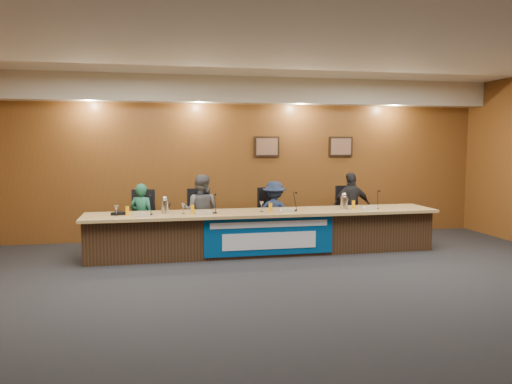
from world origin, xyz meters
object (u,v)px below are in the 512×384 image
panelist_a (142,217)px  office_chair_c (273,219)px  office_chair_b (201,221)px  carafe_left (165,207)px  office_chair_d (349,217)px  panelist_c (274,213)px  banner (270,236)px  dais_body (264,233)px  panelist_b (201,211)px  speakerphone (120,213)px  office_chair_a (142,223)px  carafe_right (344,203)px  panelist_d (351,207)px

panelist_a → office_chair_c: bearing=-154.3°
office_chair_b → carafe_left: size_ratio=2.07×
office_chair_d → panelist_a: bearing=-176.2°
panelist_c → carafe_left: (-2.04, -0.68, 0.26)m
banner → office_chair_d: bearing=31.6°
dais_body → panelist_b: size_ratio=4.42×
office_chair_d → speakerphone: size_ratio=1.50×
office_chair_a → carafe_right: carafe_right is taller
office_chair_d → carafe_left: 3.69m
panelist_a → panelist_c: 2.44m
dais_body → panelist_a: bearing=163.0°
panelist_c → office_chair_d: bearing=-157.7°
panelist_a → panelist_c: (2.44, 0.00, -0.00)m
panelist_a → speakerphone: bearing=84.9°
dais_body → speakerphone: speakerphone is taller
office_chair_b → panelist_d: bearing=-6.6°
panelist_d → carafe_right: 0.81m
office_chair_a → office_chair_d: same height
panelist_a → office_chair_a: 0.16m
carafe_right → carafe_left: bearing=-179.9°
panelist_c → panelist_d: bearing=-161.4°
panelist_a → panelist_d: panelist_d is taller
panelist_d → office_chair_b: bearing=-3.3°
dais_body → panelist_a: size_ratio=4.95×
carafe_left → dais_body: bearing=1.1°
banner → carafe_left: carafe_left is taller
carafe_left → carafe_right: 3.17m
panelist_c → office_chair_a: bearing=16.3°
banner → panelist_c: panelist_c is taller
dais_body → office_chair_d: (1.88, 0.74, 0.13)m
panelist_a → office_chair_a: panelist_a is taller
panelist_d → office_chair_d: 0.22m
banner → panelist_c: size_ratio=1.82×
panelist_b → office_chair_d: 2.93m
banner → office_chair_a: bearing=151.2°
office_chair_a → carafe_right: bearing=-5.8°
banner → panelist_a: 2.36m
office_chair_c → speakerphone: size_ratio=1.50×
office_chair_c → carafe_left: size_ratio=2.07×
panelist_b → speakerphone: 1.54m
banner → carafe_right: bearing=14.9°
office_chair_a → carafe_left: size_ratio=2.07×
panelist_d → speakerphone: size_ratio=4.25×
dais_body → panelist_c: bearing=62.3°
carafe_right → panelist_a: bearing=169.4°
banner → carafe_left: 1.81m
panelist_c → carafe_left: 2.17m
office_chair_b → panelist_a: bearing=-179.2°
panelist_d → office_chair_a: 3.99m
panelist_a → carafe_left: size_ratio=5.22×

